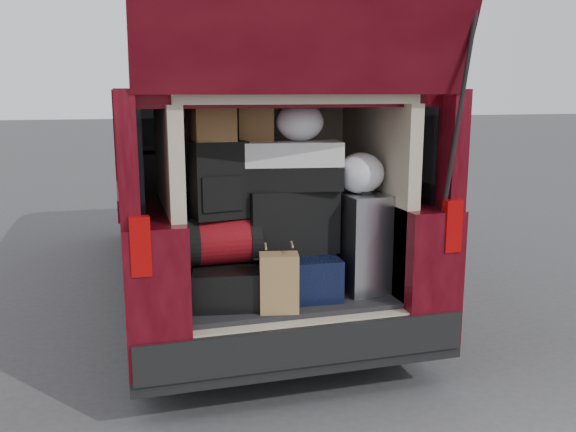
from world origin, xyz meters
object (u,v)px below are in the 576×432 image
object	(u,v)px
black_hardshell	(228,281)
backpack	(219,180)
silver_roller	(359,241)
twotone_duffel	(287,165)
black_soft_case	(290,219)
red_duffel	(223,240)
navy_hardshell	(294,272)
kraft_bag	(279,283)

from	to	relation	value
black_hardshell	backpack	size ratio (longest dim) A/B	1.24
black_hardshell	silver_roller	bearing A→B (deg)	7.53
backpack	twotone_duffel	bearing A→B (deg)	-2.57
silver_roller	black_soft_case	bearing A→B (deg)	161.21
black_hardshell	backpack	world-z (taller)	backpack
black_hardshell	silver_roller	size ratio (longest dim) A/B	0.90
red_duffel	black_soft_case	bearing A→B (deg)	7.37
black_hardshell	red_duffel	xyz separation A→B (m)	(-0.02, 0.01, 0.25)
twotone_duffel	black_soft_case	bearing A→B (deg)	17.02
backpack	twotone_duffel	distance (m)	0.43
black_hardshell	twotone_duffel	bearing A→B (deg)	19.61
red_duffel	navy_hardshell	bearing A→B (deg)	0.93
kraft_bag	black_soft_case	bearing A→B (deg)	77.21
kraft_bag	red_duffel	size ratio (longest dim) A/B	0.79
kraft_bag	backpack	xyz separation A→B (m)	(-0.28, 0.31, 0.55)
kraft_bag	twotone_duffel	size ratio (longest dim) A/B	0.52
silver_roller	twotone_duffel	size ratio (longest dim) A/B	0.96
silver_roller	black_soft_case	xyz separation A→B (m)	(-0.42, 0.10, 0.14)
black_soft_case	twotone_duffel	xyz separation A→B (m)	(-0.02, -0.00, 0.34)
twotone_duffel	backpack	bearing A→B (deg)	-164.46
navy_hardshell	red_duffel	bearing A→B (deg)	-175.23
black_hardshell	kraft_bag	xyz separation A→B (m)	(0.24, -0.29, 0.06)
black_hardshell	silver_roller	distance (m)	0.84
navy_hardshell	twotone_duffel	distance (m)	0.66
navy_hardshell	kraft_bag	xyz separation A→B (m)	(-0.18, -0.31, 0.04)
kraft_bag	navy_hardshell	bearing A→B (deg)	72.42
kraft_bag	twotone_duffel	bearing A→B (deg)	79.50
navy_hardshell	black_soft_case	size ratio (longest dim) A/B	1.07
navy_hardshell	kraft_bag	distance (m)	0.36
kraft_bag	backpack	size ratio (longest dim) A/B	0.75
red_duffel	black_soft_case	world-z (taller)	black_soft_case
red_duffel	twotone_duffel	distance (m)	0.59
twotone_duffel	silver_roller	bearing A→B (deg)	-3.56
kraft_bag	black_soft_case	xyz separation A→B (m)	(0.17, 0.36, 0.28)
navy_hardshell	red_duffel	size ratio (longest dim) A/B	1.37
navy_hardshell	twotone_duffel	size ratio (longest dim) A/B	0.91
twotone_duffel	black_hardshell	bearing A→B (deg)	-160.87
navy_hardshell	silver_roller	bearing A→B (deg)	-4.05
silver_roller	backpack	xyz separation A→B (m)	(-0.86, 0.05, 0.41)
black_hardshell	navy_hardshell	bearing A→B (deg)	12.71
black_hardshell	red_duffel	distance (m)	0.25
red_duffel	black_hardshell	bearing A→B (deg)	-27.30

